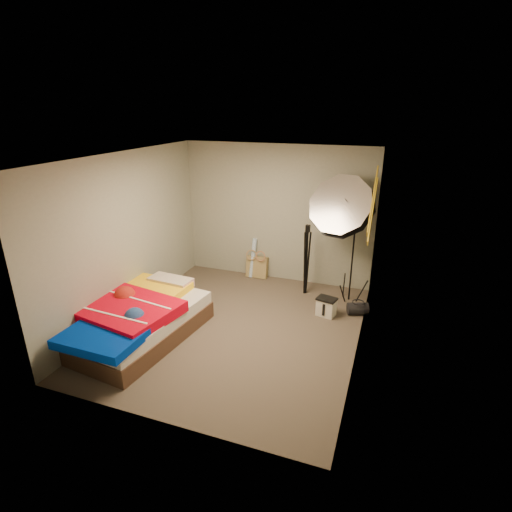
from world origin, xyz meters
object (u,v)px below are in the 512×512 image
at_px(wrapping_roll, 253,258).
at_px(duffel_bag, 358,309).
at_px(tote_bag, 257,267).
at_px(photo_umbrella, 343,208).
at_px(camera_case, 326,307).
at_px(bed, 135,318).
at_px(camera_tripod, 307,255).

relative_size(wrapping_roll, duffel_bag, 2.37).
bearing_deg(tote_bag, photo_umbrella, -15.32).
xyz_separation_m(camera_case, duffel_bag, (0.46, 0.20, -0.04)).
relative_size(tote_bag, camera_case, 1.49).
relative_size(duffel_bag, bed, 0.14).
xyz_separation_m(wrapping_roll, camera_case, (1.61, -1.05, -0.24)).
height_order(tote_bag, duffel_bag, tote_bag).
bearing_deg(bed, camera_tripod, 48.30).
bearing_deg(camera_tripod, camera_case, -53.41).
xyz_separation_m(tote_bag, bed, (-0.92, -2.58, 0.09)).
bearing_deg(camera_tripod, bed, -131.70).
bearing_deg(wrapping_roll, tote_bag, 0.00).
distance_m(tote_bag, camera_tripod, 1.22).
distance_m(tote_bag, duffel_bag, 2.17).
xyz_separation_m(tote_bag, duffel_bag, (1.99, -0.85, -0.11)).
distance_m(tote_bag, wrapping_roll, 0.19).
bearing_deg(duffel_bag, tote_bag, 136.62).
height_order(wrapping_roll, bed, wrapping_roll).
height_order(camera_case, bed, bed).
bearing_deg(wrapping_roll, bed, -107.90).
xyz_separation_m(tote_bag, camera_tripod, (1.03, -0.39, 0.51)).
bearing_deg(camera_case, bed, -134.32).
distance_m(wrapping_roll, camera_case, 1.94).
height_order(wrapping_roll, camera_case, wrapping_roll).
distance_m(camera_case, photo_umbrella, 1.59).
bearing_deg(tote_bag, bed, -108.98).
height_order(tote_bag, wrapping_roll, wrapping_roll).
relative_size(duffel_bag, photo_umbrella, 0.14).
distance_m(tote_bag, bed, 2.74).
distance_m(tote_bag, photo_umbrella, 2.16).
bearing_deg(tote_bag, duffel_bag, -22.51).
relative_size(wrapping_roll, camera_tripod, 0.60).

